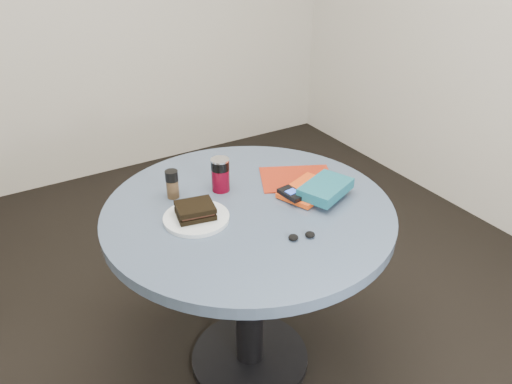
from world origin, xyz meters
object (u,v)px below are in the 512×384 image
magazine (297,178)px  red_book (308,190)px  plate (196,218)px  soda_can (220,175)px  table (249,246)px  pepper_grinder (172,184)px  novel (326,188)px  headphones (302,236)px  sandwich (195,210)px  mp3_player (292,194)px

magazine → red_book: (-0.03, -0.11, 0.01)m
plate → soda_can: (0.16, 0.14, 0.06)m
table → soda_can: (-0.03, 0.15, 0.23)m
pepper_grinder → red_book: bearing=-27.8°
red_book → novel: novel is taller
table → plate: (-0.19, 0.02, 0.17)m
red_book → novel: bearing=-83.5°
plate → novel: 0.46m
plate → headphones: (0.24, -0.26, 0.00)m
soda_can → novel: bearing=-40.3°
pepper_grinder → magazine: (0.45, -0.12, -0.05)m
headphones → sandwich: bearing=131.4°
soda_can → magazine: soda_can is taller
table → mp3_player: (0.15, -0.04, 0.19)m
plate → mp3_player: (0.34, -0.06, 0.02)m
magazine → headphones: (-0.21, -0.33, 0.01)m
sandwich → magazine: sandwich is taller
table → plate: 0.25m
table → red_book: bearing=-7.1°
sandwich → pepper_grinder: (-0.01, 0.17, 0.02)m
plate → magazine: (0.45, 0.06, -0.00)m
soda_can → headphones: (0.07, -0.40, -0.05)m
mp3_player → headphones: bearing=-116.4°
table → soda_can: size_ratio=8.06×
plate → red_book: bearing=-6.4°
magazine → headphones: 0.39m
soda_can → mp3_player: (0.17, -0.20, -0.03)m
red_book → headphones: (-0.18, -0.22, -0.00)m
sandwich → headphones: bearing=-48.6°
plate → sandwich: 0.03m
magazine → novel: bearing=-63.3°
sandwich → soda_can: (0.16, 0.13, 0.03)m
table → mp3_player: bearing=-16.3°
pepper_grinder → novel: (0.45, -0.28, -0.01)m
soda_can → headphones: size_ratio=1.36×
plate → novel: size_ratio=1.13×
soda_can → plate: bearing=-139.9°
soda_can → novel: soda_can is taller
red_book → mp3_player: mp3_player is taller
sandwich → mp3_player: (0.34, -0.06, -0.01)m
pepper_grinder → mp3_player: pepper_grinder is taller
magazine → headphones: size_ratio=2.94×
table → red_book: red_book is taller
table → pepper_grinder: (-0.19, 0.20, 0.22)m
plate → pepper_grinder: bearing=92.2°
red_book → headphones: bearing=-150.5°
novel → mp3_player: size_ratio=1.87×
table → headphones: 0.30m
table → red_book: 0.29m
magazine → mp3_player: 0.17m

